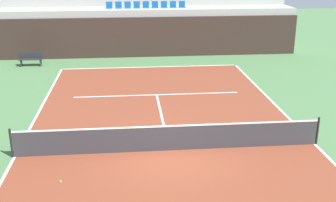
% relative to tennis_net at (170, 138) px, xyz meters
% --- Properties ---
extents(ground_plane, '(80.00, 80.00, 0.00)m').
position_rel_tennis_net_xyz_m(ground_plane, '(0.00, 0.00, -0.51)').
color(ground_plane, '#477042').
extents(court_surface, '(11.00, 24.00, 0.01)m').
position_rel_tennis_net_xyz_m(court_surface, '(0.00, 0.00, -0.50)').
color(court_surface, brown).
rests_on(court_surface, ground_plane).
extents(baseline_far, '(11.00, 0.10, 0.00)m').
position_rel_tennis_net_xyz_m(baseline_far, '(0.00, 11.95, -0.50)').
color(baseline_far, white).
rests_on(baseline_far, court_surface).
extents(sideline_left, '(0.10, 24.00, 0.00)m').
position_rel_tennis_net_xyz_m(sideline_left, '(-5.45, 0.00, -0.50)').
color(sideline_left, white).
rests_on(sideline_left, court_surface).
extents(sideline_right, '(0.10, 24.00, 0.00)m').
position_rel_tennis_net_xyz_m(sideline_right, '(5.45, 0.00, -0.50)').
color(sideline_right, white).
rests_on(sideline_right, court_surface).
extents(service_line_far, '(8.26, 0.10, 0.00)m').
position_rel_tennis_net_xyz_m(service_line_far, '(0.00, 6.40, -0.50)').
color(service_line_far, white).
rests_on(service_line_far, court_surface).
extents(centre_service_line, '(0.10, 6.40, 0.00)m').
position_rel_tennis_net_xyz_m(centre_service_line, '(0.00, 3.20, -0.50)').
color(centre_service_line, white).
rests_on(centre_service_line, court_surface).
extents(back_wall, '(20.80, 0.30, 2.70)m').
position_rel_tennis_net_xyz_m(back_wall, '(0.00, 14.91, 0.84)').
color(back_wall, '#33231E').
rests_on(back_wall, ground_plane).
extents(stands_tier_lower, '(20.80, 2.40, 3.15)m').
position_rel_tennis_net_xyz_m(stands_tier_lower, '(0.00, 16.26, 1.07)').
color(stands_tier_lower, '#9E9E99').
rests_on(stands_tier_lower, ground_plane).
extents(stands_tier_upper, '(20.80, 2.40, 4.15)m').
position_rel_tennis_net_xyz_m(stands_tier_upper, '(0.00, 18.66, 1.57)').
color(stands_tier_upper, '#9E9E99').
rests_on(stands_tier_upper, ground_plane).
extents(seating_row_lower, '(5.54, 0.44, 0.44)m').
position_rel_tennis_net_xyz_m(seating_row_lower, '(0.00, 16.36, 2.76)').
color(seating_row_lower, '#145193').
rests_on(seating_row_lower, stands_tier_lower).
extents(tennis_net, '(11.08, 0.08, 1.07)m').
position_rel_tennis_net_xyz_m(tennis_net, '(0.00, 0.00, 0.00)').
color(tennis_net, black).
rests_on(tennis_net, court_surface).
extents(player_bench, '(1.50, 0.40, 0.85)m').
position_rel_tennis_net_xyz_m(player_bench, '(-7.48, 13.02, -0.00)').
color(player_bench, '#232328').
rests_on(player_bench, ground_plane).
extents(tennis_ball_2, '(0.07, 0.07, 0.07)m').
position_rel_tennis_net_xyz_m(tennis_ball_2, '(-3.60, -1.94, -0.47)').
color(tennis_ball_2, '#CCE033').
rests_on(tennis_ball_2, court_surface).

